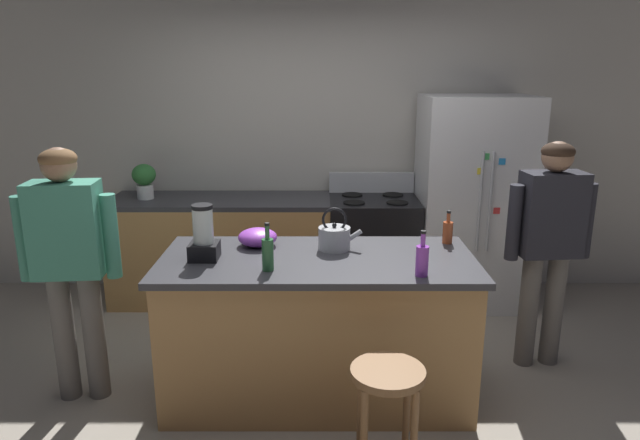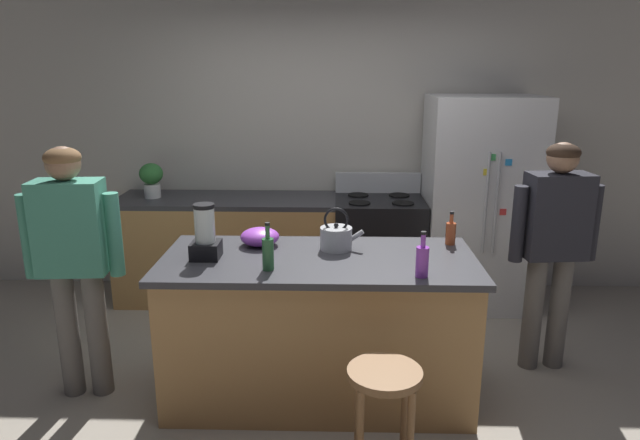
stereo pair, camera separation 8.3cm
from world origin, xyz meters
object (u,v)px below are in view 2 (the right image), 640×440
at_px(person_by_sink_right, 554,236).
at_px(stove_range, 378,249).
at_px(mixing_bowl, 260,237).
at_px(kitchen_island, 319,327).
at_px(person_by_island_left, 73,250).
at_px(bottle_cooking_sauce, 451,232).
at_px(bottle_soda, 422,260).
at_px(refrigerator, 479,203).
at_px(potted_plant, 151,178).
at_px(bar_stool, 384,396).
at_px(tea_kettle, 336,237).
at_px(blender_appliance, 205,236).
at_px(bottle_olive_oil, 268,253).

bearing_deg(person_by_sink_right, stove_range, 133.24).
xyz_separation_m(person_by_sink_right, mixing_bowl, (-1.92, -0.17, 0.03)).
bearing_deg(kitchen_island, person_by_island_left, -179.04).
relative_size(kitchen_island, bottle_cooking_sauce, 8.76).
bearing_deg(person_by_sink_right, bottle_soda, -144.15).
relative_size(stove_range, bottle_soda, 4.29).
relative_size(refrigerator, stove_range, 1.63).
xyz_separation_m(potted_plant, mixing_bowl, (1.10, -1.32, -0.12)).
bearing_deg(stove_range, bar_stool, -93.43).
relative_size(bottle_soda, tea_kettle, 0.93).
height_order(kitchen_island, potted_plant, potted_plant).
height_order(bottle_soda, tea_kettle, tea_kettle).
bearing_deg(kitchen_island, bar_stool, -67.52).
height_order(person_by_sink_right, blender_appliance, person_by_sink_right).
relative_size(stove_range, bottle_olive_oil, 3.98).
xyz_separation_m(refrigerator, person_by_sink_right, (0.22, -1.10, 0.05)).
bearing_deg(person_by_island_left, kitchen_island, 0.96).
xyz_separation_m(person_by_island_left, mixing_bowl, (1.09, 0.25, 0.02)).
distance_m(person_by_sink_right, blender_appliance, 2.25).
xyz_separation_m(person_by_island_left, bar_stool, (1.81, -0.79, -0.46)).
bearing_deg(mixing_bowl, person_by_sink_right, 4.92).
xyz_separation_m(kitchen_island, bottle_cooking_sauce, (0.84, 0.28, 0.54)).
height_order(blender_appliance, mixing_bowl, blender_appliance).
bearing_deg(bottle_cooking_sauce, bar_stool, -114.43).
distance_m(refrigerator, bottle_olive_oil, 2.35).
relative_size(person_by_island_left, bar_stool, 2.48).
distance_m(kitchen_island, person_by_island_left, 1.56).
height_order(stove_range, bottle_soda, bottle_soda).
height_order(bottle_olive_oil, bottle_cooking_sauce, bottle_olive_oil).
bearing_deg(bottle_cooking_sauce, person_by_sink_right, 8.93).
bearing_deg(blender_appliance, potted_plant, 117.33).
distance_m(person_by_island_left, mixing_bowl, 1.12).
relative_size(refrigerator, bar_stool, 2.80).
distance_m(bar_stool, blender_appliance, 1.40).
distance_m(potted_plant, mixing_bowl, 1.73).
bearing_deg(potted_plant, blender_appliance, -62.67).
bearing_deg(bottle_cooking_sauce, potted_plant, 151.45).
bearing_deg(bottle_soda, bar_stool, -114.48).
height_order(refrigerator, person_by_sink_right, refrigerator).
distance_m(person_by_island_left, blender_appliance, 0.81).
height_order(potted_plant, blender_appliance, blender_appliance).
bearing_deg(bottle_olive_oil, kitchen_island, 38.54).
xyz_separation_m(refrigerator, blender_appliance, (-1.99, -1.53, 0.16)).
height_order(person_by_island_left, person_by_sink_right, person_by_island_left).
height_order(potted_plant, bottle_olive_oil, potted_plant).
height_order(bar_stool, potted_plant, potted_plant).
xyz_separation_m(person_by_sink_right, potted_plant, (-3.03, 1.16, 0.15)).
bearing_deg(mixing_bowl, tea_kettle, -7.96).
distance_m(refrigerator, bottle_cooking_sauce, 1.31).
distance_m(bottle_soda, tea_kettle, 0.66).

